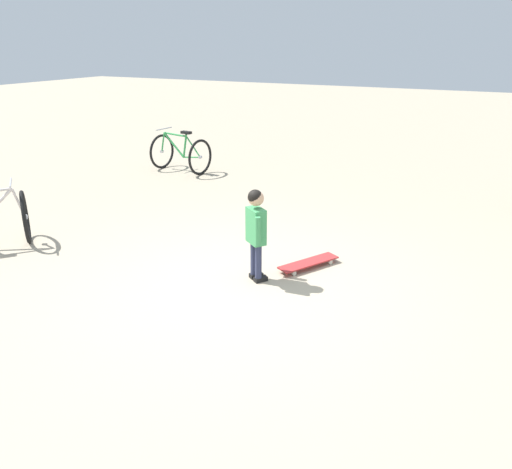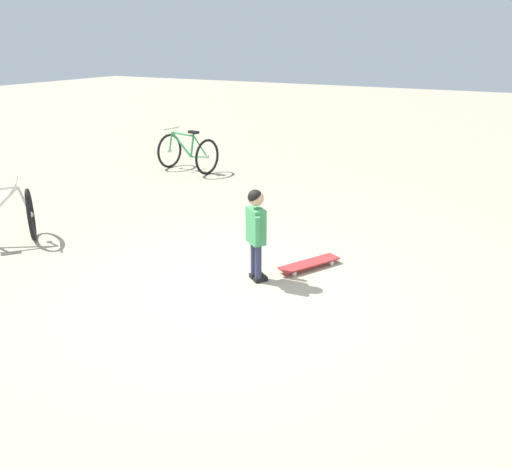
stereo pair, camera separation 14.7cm
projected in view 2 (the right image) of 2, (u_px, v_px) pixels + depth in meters
The scene contains 4 objects.
ground_plane at pixel (231, 289), 5.46m from camera, with size 50.00×50.00×0.00m, color tan.
child_person at pixel (256, 225), 5.43m from camera, with size 0.37×0.28×1.06m.
skateboard at pixel (309, 263), 5.94m from camera, with size 0.79×0.56×0.07m.
bicycle_mid at pixel (188, 153), 10.21m from camera, with size 0.82×1.14×0.85m.
Camera 2 is at (-4.16, -2.54, 2.54)m, focal length 35.11 mm.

